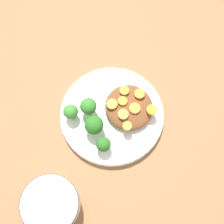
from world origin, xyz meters
name	(u,v)px	position (x,y,z in m)	size (l,w,h in m)	color
ground_plane	(112,116)	(0.00, 0.00, 0.00)	(4.00, 4.00, 0.00)	#8C603D
plate	(112,115)	(0.00, 0.00, 0.01)	(0.24, 0.24, 0.02)	white
dip_bowl	(51,204)	(-0.11, 0.21, 0.03)	(0.12, 0.12, 0.06)	white
stew_mound	(129,107)	(-0.01, -0.04, 0.03)	(0.11, 0.11, 0.03)	brown
broccoli_floret_0	(94,125)	(-0.01, 0.05, 0.05)	(0.04, 0.04, 0.05)	#7FA85B
broccoli_floret_1	(88,107)	(0.03, 0.04, 0.05)	(0.04, 0.04, 0.05)	#7FA85B
broccoli_floret_2	(71,112)	(0.04, 0.08, 0.04)	(0.03, 0.03, 0.05)	#7FA85B
broccoli_floret_3	(103,144)	(-0.06, 0.06, 0.04)	(0.03, 0.03, 0.04)	#7FA85B
carrot_slice_0	(140,94)	(0.00, -0.07, 0.05)	(0.02, 0.02, 0.01)	orange
carrot_slice_1	(152,110)	(-0.05, -0.07, 0.05)	(0.02, 0.02, 0.01)	orange
carrot_slice_2	(112,104)	(0.01, -0.01, 0.05)	(0.02, 0.02, 0.00)	orange
carrot_slice_3	(127,126)	(-0.05, -0.01, 0.05)	(0.02, 0.02, 0.01)	orange
carrot_slice_4	(123,114)	(-0.02, -0.02, 0.05)	(0.02, 0.02, 0.00)	orange
carrot_slice_5	(135,108)	(-0.02, -0.04, 0.05)	(0.03, 0.03, 0.00)	orange
carrot_slice_6	(124,91)	(0.02, -0.05, 0.05)	(0.02, 0.02, 0.01)	orange
carrot_slice_7	(123,101)	(0.01, -0.03, 0.05)	(0.02, 0.02, 0.01)	orange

